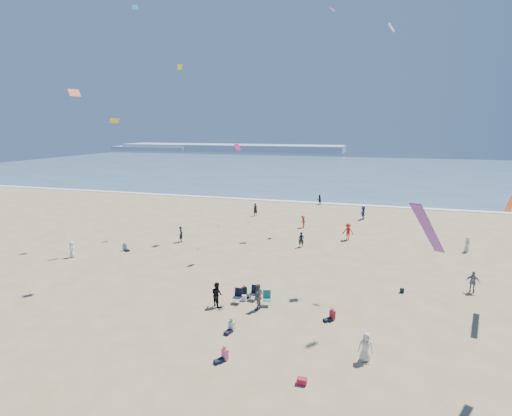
% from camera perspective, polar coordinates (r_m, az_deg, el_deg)
% --- Properties ---
extents(ground, '(220.00, 220.00, 0.00)m').
position_cam_1_polar(ground, '(22.06, -11.81, -20.65)').
color(ground, tan).
rests_on(ground, ground).
extents(ocean, '(220.00, 100.00, 0.06)m').
position_cam_1_polar(ocean, '(112.24, 11.97, 5.31)').
color(ocean, '#476B84').
rests_on(ocean, ground).
extents(surf_line, '(220.00, 1.20, 0.08)m').
position_cam_1_polar(surf_line, '(63.03, 7.99, 0.78)').
color(surf_line, white).
rests_on(surf_line, ground).
extents(headland_far, '(110.00, 20.00, 3.20)m').
position_cam_1_polar(headland_far, '(198.98, -3.68, 8.59)').
color(headland_far, '#7A8EA8').
rests_on(headland_far, ground).
extents(headland_near, '(40.00, 14.00, 2.00)m').
position_cam_1_polar(headland_near, '(211.93, -14.46, 8.27)').
color(headland_near, '#7A8EA8').
rests_on(headland_near, ground).
extents(standing_flyers, '(37.32, 50.33, 1.94)m').
position_cam_1_polar(standing_flyers, '(36.21, 12.27, -6.14)').
color(standing_flyers, black).
rests_on(standing_flyers, ground).
extents(seated_group, '(21.62, 15.34, 0.84)m').
position_cam_1_polar(seated_group, '(27.58, -5.01, -12.57)').
color(seated_group, beige).
rests_on(seated_group, ground).
extents(chair_cluster, '(2.67, 1.44, 1.00)m').
position_cam_1_polar(chair_cluster, '(27.46, -0.51, -12.46)').
color(chair_cluster, black).
rests_on(chair_cluster, ground).
extents(white_tote, '(0.35, 0.20, 0.40)m').
position_cam_1_polar(white_tote, '(27.90, -1.77, -12.73)').
color(white_tote, silver).
rests_on(white_tote, ground).
extents(black_backpack, '(0.30, 0.22, 0.38)m').
position_cam_1_polar(black_backpack, '(29.05, 0.22, -11.73)').
color(black_backpack, black).
rests_on(black_backpack, ground).
extents(cooler, '(0.45, 0.30, 0.30)m').
position_cam_1_polar(cooler, '(20.16, 6.57, -23.37)').
color(cooler, '#A91830').
rests_on(cooler, ground).
extents(navy_bag, '(0.28, 0.18, 0.34)m').
position_cam_1_polar(navy_bag, '(30.95, 20.13, -11.01)').
color(navy_bag, black).
rests_on(navy_bag, ground).
extents(kites_aloft, '(33.22, 46.19, 27.21)m').
position_cam_1_polar(kites_aloft, '(27.81, 15.41, 17.05)').
color(kites_aloft, '#17CEDE').
rests_on(kites_aloft, ground).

